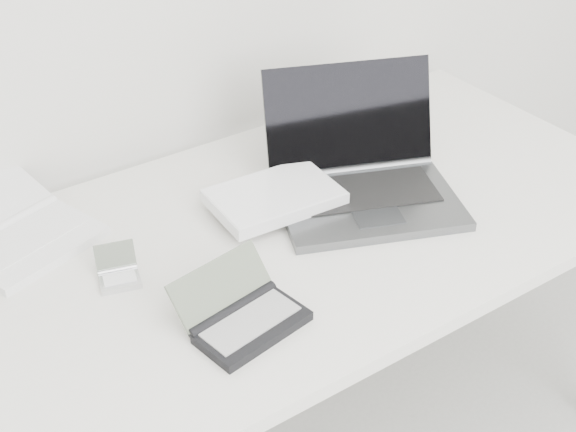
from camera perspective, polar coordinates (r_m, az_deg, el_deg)
desk at (r=1.67m, az=0.07°, el=-2.04°), size 1.60×0.80×0.73m
laptop_large at (r=1.71m, az=3.46°, el=2.32°), size 0.56×0.46×0.24m
netbook_open_white at (r=1.69m, az=-18.74°, el=-1.06°), size 0.34×0.39×0.07m
pda_silver at (r=1.53m, az=-11.96°, el=-4.04°), size 0.09×0.10×0.06m
palmtop_charcoal at (r=1.40m, az=-3.17°, el=-7.12°), size 0.22×0.20×0.09m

